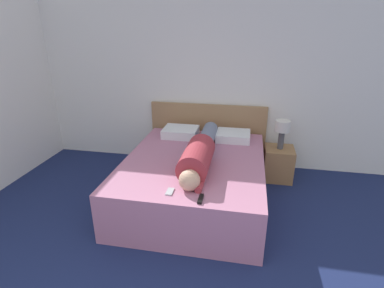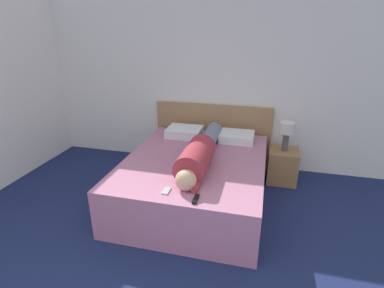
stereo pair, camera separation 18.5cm
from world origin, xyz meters
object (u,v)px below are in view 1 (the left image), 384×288
table_lamp (282,129)px  person_lying (200,153)px  pillow_near_headboard (181,132)px  pillow_second (233,136)px  cell_phone (170,192)px  bed (194,179)px  nightstand (278,163)px  tv_remote (201,199)px

table_lamp → person_lying: (-0.98, -0.90, -0.05)m
pillow_near_headboard → pillow_second: 0.75m
person_lying → cell_phone: (-0.18, -0.68, -0.13)m
person_lying → pillow_near_headboard: 0.96m
person_lying → pillow_second: bearing=69.0°
bed → nightstand: (1.07, 0.77, -0.05)m
bed → nightstand: 1.32m
tv_remote → cell_phone: size_ratio=1.15×
bed → pillow_near_headboard: pillow_near_headboard is taller
pillow_near_headboard → tv_remote: 1.72m
pillow_near_headboard → cell_phone: size_ratio=3.73×
bed → cell_phone: bearing=-96.5°
pillow_second → cell_phone: size_ratio=3.55×
cell_phone → person_lying: bearing=75.3°
pillow_near_headboard → tv_remote: (0.56, -1.62, -0.05)m
pillow_near_headboard → pillow_second: (0.75, 0.00, -0.01)m
table_lamp → tv_remote: (-0.85, -1.66, -0.17)m
table_lamp → pillow_second: size_ratio=0.87×
table_lamp → pillow_near_headboard: table_lamp is taller
table_lamp → cell_phone: 1.96m
table_lamp → tv_remote: size_ratio=2.68×
table_lamp → tv_remote: table_lamp is taller
pillow_second → person_lying: bearing=-111.0°
bed → table_lamp: table_lamp is taller
nightstand → pillow_near_headboard: 1.46m
pillow_near_headboard → tv_remote: size_ratio=3.23×
table_lamp → cell_phone: bearing=-126.4°
pillow_second → nightstand: bearing=3.0°
table_lamp → pillow_near_headboard: size_ratio=0.83×
bed → pillow_near_headboard: 0.88m
bed → tv_remote: (0.22, -0.89, 0.29)m
tv_remote → cell_phone: 0.32m
pillow_second → cell_phone: (-0.51, -1.54, -0.05)m
pillow_second → cell_phone: pillow_second is taller
tv_remote → person_lying: bearing=100.2°
pillow_second → tv_remote: size_ratio=3.07×
nightstand → tv_remote: (-0.85, -1.66, 0.34)m
pillow_second → cell_phone: 1.62m
person_lying → pillow_second: (0.33, 0.86, -0.08)m
bed → nightstand: bed is taller
nightstand → table_lamp: table_lamp is taller
person_lying → nightstand: bearing=42.4°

